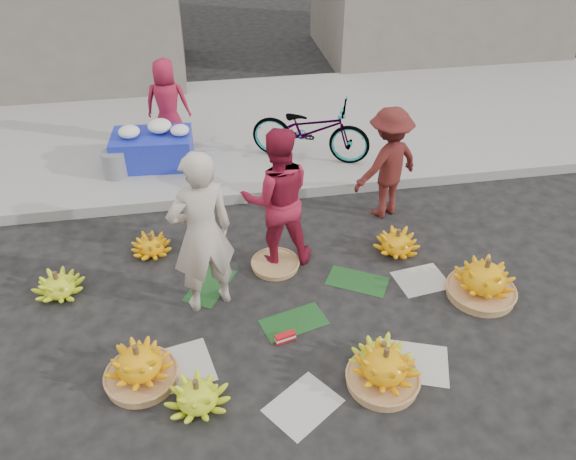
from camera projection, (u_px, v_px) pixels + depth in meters
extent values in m
plane|color=black|center=(300.00, 308.00, 5.83)|extent=(80.00, 80.00, 0.00)
cube|color=gray|center=(269.00, 191.00, 7.54)|extent=(40.00, 0.25, 0.15)
cube|color=gray|center=(251.00, 126.00, 9.23)|extent=(40.00, 4.00, 0.12)
cylinder|color=#A77546|center=(142.00, 377.00, 5.04)|extent=(0.64, 0.64, 0.09)
cylinder|color=#4B351E|center=(136.00, 351.00, 4.84)|extent=(0.05, 0.05, 0.12)
cylinder|color=#4B351E|center=(196.00, 386.00, 4.69)|extent=(0.05, 0.05, 0.12)
cylinder|color=#A77546|center=(382.00, 379.00, 5.01)|extent=(0.64, 0.64, 0.09)
cylinder|color=#4B351E|center=(386.00, 354.00, 4.81)|extent=(0.05, 0.05, 0.12)
cylinder|color=#4B351E|center=(384.00, 348.00, 4.98)|extent=(0.05, 0.05, 0.12)
cylinder|color=#A77546|center=(480.00, 292.00, 5.96)|extent=(0.71, 0.71, 0.09)
cylinder|color=#4B351E|center=(488.00, 264.00, 5.74)|extent=(0.05, 0.05, 0.12)
cylinder|color=#4B351E|center=(398.00, 234.00, 6.44)|extent=(0.05, 0.05, 0.12)
cylinder|color=#4B351E|center=(55.00, 277.00, 5.85)|extent=(0.05, 0.05, 0.12)
cylinder|color=#4B351E|center=(150.00, 238.00, 6.45)|extent=(0.05, 0.05, 0.12)
cylinder|color=#A77546|center=(275.00, 264.00, 6.36)|extent=(0.70, 0.70, 0.06)
cube|color=red|center=(285.00, 337.00, 5.42)|extent=(0.21, 0.11, 0.08)
imported|color=beige|center=(202.00, 234.00, 5.38)|extent=(0.75, 0.61, 1.77)
imported|color=#AE1A35|center=(277.00, 198.00, 6.04)|extent=(0.80, 0.62, 1.63)
imported|color=maroon|center=(388.00, 164.00, 6.85)|extent=(1.07, 0.87, 1.44)
cube|color=#1B26B1|center=(153.00, 149.00, 7.95)|extent=(1.15, 0.77, 0.46)
ellipsoid|color=white|center=(129.00, 132.00, 7.69)|extent=(0.29, 0.29, 0.16)
ellipsoid|color=white|center=(160.00, 126.00, 7.82)|extent=(0.33, 0.33, 0.18)
ellipsoid|color=white|center=(180.00, 131.00, 7.76)|extent=(0.26, 0.26, 0.14)
cylinder|color=gray|center=(115.00, 164.00, 7.69)|extent=(0.33, 0.33, 0.37)
imported|color=#AE1A35|center=(167.00, 104.00, 8.19)|extent=(0.70, 0.50, 1.31)
imported|color=gray|center=(311.00, 130.00, 7.95)|extent=(1.23, 1.81, 0.90)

